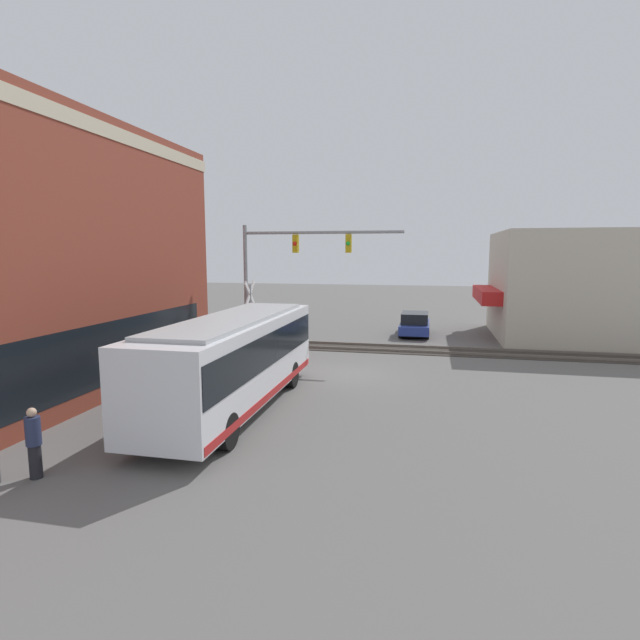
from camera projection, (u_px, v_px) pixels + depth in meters
name	position (u px, v px, depth m)	size (l,w,h in m)	color
ground_plane	(345.00, 374.00, 21.52)	(120.00, 120.00, 0.00)	#605E5B
shop_building	(581.00, 286.00, 29.86)	(9.43, 10.95, 6.45)	beige
city_bus	(234.00, 358.00, 16.55)	(10.32, 2.59, 3.12)	silver
traffic_signal_gantry	(289.00, 260.00, 25.13)	(0.42, 8.15, 6.59)	gray
crossing_signal	(250.00, 310.00, 25.52)	(1.41, 1.18, 3.81)	gray
rail_track_near	(363.00, 348.00, 27.32)	(2.60, 60.00, 0.15)	#332D28
parked_car_blue	(415.00, 325.00, 31.48)	(4.31, 1.82, 1.47)	navy
pedestrian_at_crossing	(262.00, 334.00, 26.11)	(0.34, 0.34, 1.84)	#473828
pedestrian_by_lamp	(34.00, 443.00, 11.49)	(0.34, 0.34, 1.69)	black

